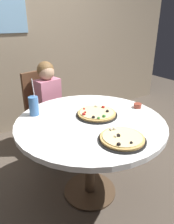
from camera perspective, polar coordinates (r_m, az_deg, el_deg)
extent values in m
plane|color=#4C4238|center=(2.14, 0.78, -20.48)|extent=(8.00, 8.00, 0.00)
cube|color=gray|center=(3.04, -18.07, 22.02)|extent=(5.20, 0.12, 2.90)
cylinder|color=white|center=(1.71, 0.92, -2.72)|extent=(1.19, 1.19, 0.04)
cylinder|color=#4C3826|center=(1.90, 0.84, -12.60)|extent=(0.09, 0.09, 0.69)
cylinder|color=#4C3826|center=(2.13, 0.78, -20.29)|extent=(0.48, 0.48, 0.02)
cube|color=brown|center=(2.53, -10.14, -1.37)|extent=(0.47, 0.47, 0.04)
cube|color=brown|center=(2.58, -12.85, 5.11)|extent=(0.40, 0.12, 0.52)
cylinder|color=brown|center=(2.43, -10.75, -8.61)|extent=(0.04, 0.04, 0.41)
cylinder|color=brown|center=(2.60, -4.54, -5.90)|extent=(0.04, 0.04, 0.41)
cylinder|color=brown|center=(2.69, -14.86, -5.66)|extent=(0.04, 0.04, 0.41)
cylinder|color=brown|center=(2.84, -8.96, -3.40)|extent=(0.04, 0.04, 0.41)
cube|color=#3F4766|center=(2.51, -7.77, -6.77)|extent=(0.30, 0.36, 0.45)
cube|color=#CC728C|center=(2.42, -10.35, 3.60)|extent=(0.29, 0.21, 0.44)
sphere|color=tan|center=(2.34, -10.90, 10.51)|extent=(0.17, 0.17, 0.17)
sphere|color=brown|center=(2.35, -11.22, 11.05)|extent=(0.18, 0.18, 0.18)
cylinder|color=black|center=(1.77, 2.62, -0.74)|extent=(0.35, 0.35, 0.01)
cylinder|color=tan|center=(1.77, 2.63, -0.33)|extent=(0.32, 0.32, 0.02)
cylinder|color=beige|center=(1.76, 2.64, 0.00)|extent=(0.28, 0.28, 0.01)
sphere|color=#B2231E|center=(1.74, -0.36, -0.02)|extent=(0.02, 0.02, 0.02)
sphere|color=#387F33|center=(1.67, 4.60, -1.15)|extent=(0.03, 0.03, 0.03)
sphere|color=#B2231E|center=(1.70, -0.86, -0.57)|extent=(0.03, 0.03, 0.03)
sphere|color=#387F33|center=(1.64, 3.16, -1.62)|extent=(0.02, 0.02, 0.02)
sphere|color=black|center=(1.65, 1.84, -1.39)|extent=(0.03, 0.03, 0.03)
sphere|color=beige|center=(1.86, 2.49, 1.57)|extent=(0.03, 0.03, 0.03)
sphere|color=#B2231E|center=(1.84, 4.36, 1.32)|extent=(0.03, 0.03, 0.03)
sphere|color=#B2231E|center=(1.81, -0.79, 0.86)|extent=(0.02, 0.02, 0.02)
sphere|color=black|center=(1.76, 5.51, 0.20)|extent=(0.03, 0.03, 0.03)
cylinder|color=black|center=(1.44, 9.45, -7.40)|extent=(0.32, 0.32, 0.01)
cylinder|color=tan|center=(1.43, 9.49, -6.93)|extent=(0.30, 0.30, 0.02)
cylinder|color=beige|center=(1.43, 9.52, -6.55)|extent=(0.26, 0.26, 0.01)
sphere|color=black|center=(1.33, 8.53, -8.60)|extent=(0.03, 0.03, 0.03)
sphere|color=beige|center=(1.49, 6.46, -4.66)|extent=(0.02, 0.02, 0.02)
sphere|color=beige|center=(1.41, 7.67, -6.52)|extent=(0.02, 0.02, 0.02)
sphere|color=black|center=(1.42, 8.47, -6.27)|extent=(0.03, 0.03, 0.03)
sphere|color=beige|center=(1.50, 7.35, -4.49)|extent=(0.03, 0.03, 0.03)
sphere|color=black|center=(1.36, 11.87, -8.09)|extent=(0.02, 0.02, 0.02)
cylinder|color=#3F72B2|center=(1.81, -14.13, 1.58)|extent=(0.08, 0.08, 0.16)
cylinder|color=white|center=(1.77, -14.15, 5.19)|extent=(0.01, 0.04, 0.22)
cylinder|color=brown|center=(1.98, 13.46, 1.69)|extent=(0.07, 0.07, 0.04)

